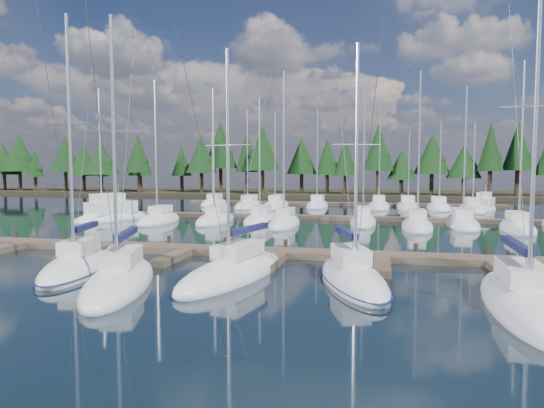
% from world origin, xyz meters
% --- Properties ---
extents(ground, '(260.00, 260.00, 0.00)m').
position_xyz_m(ground, '(0.00, 30.00, 0.00)').
color(ground, black).
rests_on(ground, ground).
extents(far_shore, '(220.00, 30.00, 0.60)m').
position_xyz_m(far_shore, '(0.00, 90.00, 0.30)').
color(far_shore, black).
rests_on(far_shore, ground).
extents(main_dock, '(44.00, 6.13, 0.90)m').
position_xyz_m(main_dock, '(0.00, 17.36, 0.20)').
color(main_dock, brown).
rests_on(main_dock, ground).
extents(back_docks, '(50.00, 21.80, 0.40)m').
position_xyz_m(back_docks, '(0.00, 49.58, 0.20)').
color(back_docks, brown).
rests_on(back_docks, ground).
extents(front_sailboat_1, '(4.48, 8.39, 13.82)m').
position_xyz_m(front_sailboat_1, '(-9.47, 10.97, 0.29)').
color(front_sailboat_1, silver).
rests_on(front_sailboat_1, ground).
extents(front_sailboat_2, '(5.11, 9.34, 12.80)m').
position_xyz_m(front_sailboat_2, '(-5.69, 8.66, 0.28)').
color(front_sailboat_2, silver).
rests_on(front_sailboat_2, ground).
extents(front_sailboat_3, '(4.62, 9.86, 11.85)m').
position_xyz_m(front_sailboat_3, '(-1.17, 11.63, 0.27)').
color(front_sailboat_3, silver).
rests_on(front_sailboat_3, ground).
extents(front_sailboat_4, '(5.08, 9.08, 11.79)m').
position_xyz_m(front_sailboat_4, '(4.63, 11.62, 0.28)').
color(front_sailboat_4, silver).
rests_on(front_sailboat_4, ground).
extents(front_sailboat_5, '(3.09, 10.14, 13.94)m').
position_xyz_m(front_sailboat_5, '(11.32, 8.89, 0.28)').
color(front_sailboat_5, silver).
rests_on(front_sailboat_5, ground).
extents(back_sailboat_rows, '(47.18, 32.93, 15.18)m').
position_xyz_m(back_sailboat_rows, '(0.84, 45.14, 0.26)').
color(back_sailboat_rows, silver).
rests_on(back_sailboat_rows, ground).
extents(motor_yacht_left, '(6.12, 9.74, 4.62)m').
position_xyz_m(motor_yacht_left, '(-21.46, 34.37, 0.51)').
color(motor_yacht_left, silver).
rests_on(motor_yacht_left, ground).
extents(motor_yacht_right, '(5.09, 8.16, 3.86)m').
position_xyz_m(motor_yacht_right, '(19.03, 55.51, 0.44)').
color(motor_yacht_right, silver).
rests_on(motor_yacht_right, ground).
extents(tree_line, '(185.69, 12.28, 14.08)m').
position_xyz_m(tree_line, '(-1.59, 80.22, 7.47)').
color(tree_line, black).
rests_on(tree_line, far_shore).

